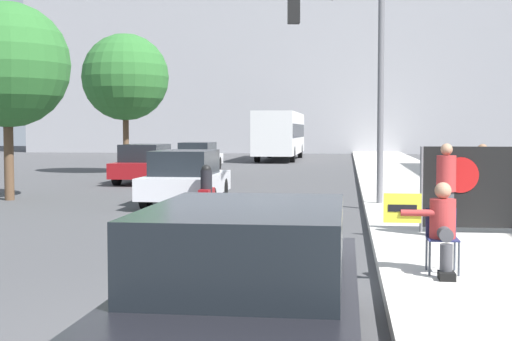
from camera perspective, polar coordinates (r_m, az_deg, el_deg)
sidewalk_curb at (r=21.83m, az=13.76°, el=-2.02°), size 4.03×90.00×0.18m
seated_protester at (r=9.66m, az=14.61°, el=-4.24°), size 0.98×0.77×1.20m
jogger_on_sidewalk at (r=13.00m, az=14.96°, el=-1.48°), size 0.34×0.34×1.65m
pedestrian_behind at (r=15.38m, az=17.63°, el=-0.91°), size 0.34×0.34×1.60m
protest_banner at (r=13.65m, az=18.23°, el=-1.29°), size 2.55×0.06×1.59m
traffic_light_pole at (r=18.55m, az=7.41°, el=9.22°), size 2.46×2.23×5.73m
parked_car_curbside at (r=6.23m, az=-0.61°, el=-9.26°), size 1.86×4.57×1.43m
car_on_road_nearest at (r=19.79m, az=-5.62°, el=-0.58°), size 1.78×4.30×1.50m
car_on_road_midblock at (r=28.03m, az=-8.79°, el=0.53°), size 1.75×4.30×1.51m
car_on_road_distant at (r=36.23m, az=-4.64°, el=1.13°), size 1.74×4.68×1.44m
city_bus_on_road at (r=48.93m, az=1.95°, el=3.03°), size 2.57×11.78×3.24m
motorcycle_on_road at (r=17.34m, az=-3.97°, el=-1.82°), size 0.28×2.15×1.23m
street_tree_near_curb at (r=22.19m, az=-19.30°, el=7.96°), size 3.66×3.66×5.79m
street_tree_midblock at (r=34.32m, az=-10.41°, el=7.34°), size 4.07×4.07×6.58m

